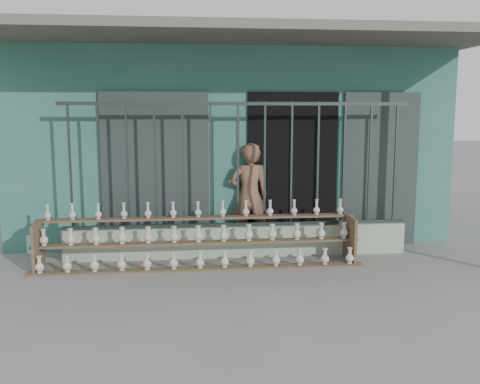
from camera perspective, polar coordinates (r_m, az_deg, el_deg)
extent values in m
plane|color=slate|center=(6.70, 0.91, -9.78)|extent=(60.00, 60.00, 0.00)
cube|color=#31685C|center=(10.65, -1.86, 5.86)|extent=(7.00, 5.00, 3.20)
cube|color=black|center=(8.35, 5.57, 2.30)|extent=(1.40, 0.12, 2.40)
cube|color=#202B2A|center=(8.16, -9.00, 2.08)|extent=(1.60, 0.08, 2.40)
cube|color=#202B2A|center=(8.70, 14.70, 2.31)|extent=(1.20, 0.08, 2.40)
cube|color=#59544C|center=(7.62, -0.16, 16.43)|extent=(7.40, 2.00, 0.12)
cube|color=#9EB097|center=(7.88, -0.23, -5.25)|extent=(5.00, 0.20, 0.45)
cube|color=#283330|center=(7.81, -17.67, 2.60)|extent=(0.03, 0.03, 1.80)
cube|color=#283330|center=(7.74, -14.82, 2.67)|extent=(0.03, 0.03, 1.80)
cube|color=#283330|center=(7.69, -11.94, 2.73)|extent=(0.03, 0.03, 1.80)
cube|color=#283330|center=(7.66, -9.02, 2.79)|extent=(0.03, 0.03, 1.80)
cube|color=#283330|center=(7.65, -6.09, 2.84)|extent=(0.03, 0.03, 1.80)
cube|color=#283330|center=(7.66, -3.15, 2.88)|extent=(0.03, 0.03, 1.80)
cube|color=#283330|center=(7.69, -0.23, 2.91)|extent=(0.03, 0.03, 1.80)
cube|color=#283330|center=(7.74, 2.66, 2.94)|extent=(0.03, 0.03, 1.80)
cube|color=#283330|center=(7.81, 5.50, 2.96)|extent=(0.03, 0.03, 1.80)
cube|color=#283330|center=(7.89, 8.30, 2.97)|extent=(0.03, 0.03, 1.80)
cube|color=#283330|center=(8.00, 11.02, 2.98)|extent=(0.03, 0.03, 1.80)
cube|color=#283330|center=(8.12, 13.67, 2.98)|extent=(0.03, 0.03, 1.80)
cube|color=#283330|center=(8.26, 16.23, 2.97)|extent=(0.03, 0.03, 1.80)
cube|color=#283330|center=(7.65, -0.24, 9.41)|extent=(5.00, 0.04, 0.05)
cube|color=#283330|center=(7.83, -0.23, -3.47)|extent=(5.00, 0.04, 0.05)
cube|color=brown|center=(7.28, -4.35, -8.18)|extent=(4.50, 0.18, 0.03)
cube|color=brown|center=(7.44, -4.43, -5.41)|extent=(4.50, 0.18, 0.03)
cube|color=brown|center=(7.61, -4.51, -2.77)|extent=(4.50, 0.18, 0.03)
cube|color=brown|center=(7.69, -20.74, -5.45)|extent=(0.04, 0.55, 0.64)
cube|color=brown|center=(7.79, 11.64, -4.88)|extent=(0.04, 0.55, 0.64)
imported|color=brown|center=(8.14, 1.00, -0.51)|extent=(0.62, 0.43, 1.64)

